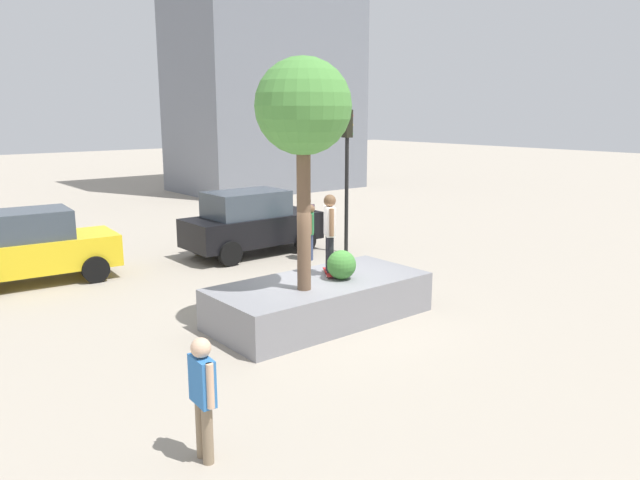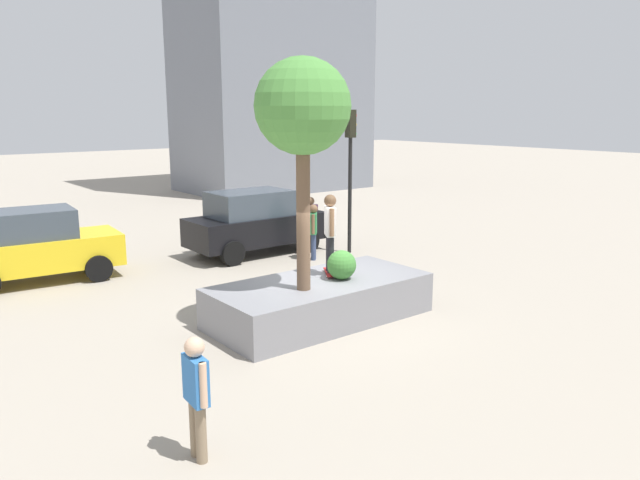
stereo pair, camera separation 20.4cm
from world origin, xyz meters
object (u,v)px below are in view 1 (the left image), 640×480
skateboard (330,272)px  bystander_watching (203,391)px  skateboarder (330,228)px  pedestrian_crossing (311,228)px  plaza_tree (303,110)px  planter_ledge (320,300)px  taxi_cab (30,246)px  sedan_parked (251,222)px  passerby_with_bag (307,219)px  traffic_light_corner (347,156)px

skateboard → bystander_watching: bearing=-145.3°
skateboarder → pedestrian_crossing: bearing=56.4°
plaza_tree → skateboard: (1.13, 0.54, -3.55)m
skateboard → planter_ledge: bearing=-152.7°
pedestrian_crossing → taxi_cab: bearing=160.4°
taxi_cab → sedan_parked: size_ratio=0.99×
plaza_tree → pedestrian_crossing: 7.10m
planter_ledge → passerby_with_bag: passerby_with_bag is taller
pedestrian_crossing → plaza_tree: bearing=-129.6°
plaza_tree → skateboarder: 2.82m
traffic_light_corner → passerby_with_bag: 2.51m
plaza_tree → bystander_watching: 6.08m
sedan_parked → passerby_with_bag: sedan_parked is taller
pedestrian_crossing → sedan_parked: bearing=119.4°
planter_ledge → skateboard: skateboard is taller
passerby_with_bag → bystander_watching: bearing=-134.2°
sedan_parked → passerby_with_bag: size_ratio=2.54×
taxi_cab → passerby_with_bag: bearing=-9.2°
skateboard → traffic_light_corner: (4.30, 4.26, 2.14)m
pedestrian_crossing → passerby_with_bag: size_ratio=0.99×
skateboarder → sedan_parked: (1.80, 5.99, -0.93)m
taxi_cab → passerby_with_bag: (8.20, -1.33, 0.00)m
planter_ledge → skateboard: 0.73m
planter_ledge → skateboarder: size_ratio=2.76×
taxi_cab → pedestrian_crossing: size_ratio=2.54×
skateboarder → pedestrian_crossing: 5.16m
skateboard → bystander_watching: (-5.10, -3.53, 0.03)m
traffic_light_corner → pedestrian_crossing: bearing=-178.5°
skateboard → skateboarder: bearing=143.1°
plaza_tree → skateboarder: plaza_tree is taller
sedan_parked → pedestrian_crossing: sedan_parked is taller
sedan_parked → taxi_cab: bearing=172.4°
plaza_tree → passerby_with_bag: 8.47m
skateboard → bystander_watching: 6.20m
taxi_cab → sedan_parked: sedan_parked is taller
skateboarder → bystander_watching: skateboarder is taller
sedan_parked → bystander_watching: 11.76m
planter_ledge → bystander_watching: size_ratio=2.84×
skateboarder → taxi_cab: skateboarder is taller
traffic_light_corner → bystander_watching: 12.38m
pedestrian_crossing → skateboarder: bearing=-123.6°
sedan_parked → traffic_light_corner: (2.50, -1.74, 2.05)m
planter_ledge → plaza_tree: (-0.66, -0.29, 4.05)m
traffic_light_corner → bystander_watching: traffic_light_corner is taller
sedan_parked → pedestrian_crossing: bearing=-60.6°
bystander_watching → traffic_light_corner: bearing=39.6°
skateboard → sedan_parked: 6.26m
skateboard → taxi_cab: (-4.53, 6.83, 0.05)m
traffic_light_corner → pedestrian_crossing: 2.57m
bystander_watching → sedan_parked: bearing=54.1°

